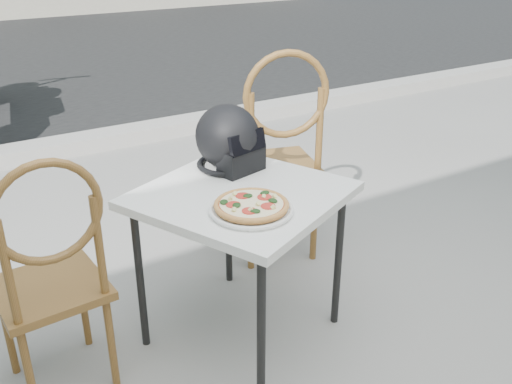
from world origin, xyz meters
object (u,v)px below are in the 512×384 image
pizza (251,205)px  helmet (229,140)px  cafe_chair_main (279,146)px  plate (251,210)px  cafe_table_main (241,205)px  cafe_chair_side (51,268)px

pizza → helmet: size_ratio=0.86×
pizza → cafe_chair_main: size_ratio=0.26×
helmet → cafe_chair_main: cafe_chair_main is taller
helmet → pizza: bearing=-122.4°
plate → pizza: (0.00, 0.00, 0.02)m
cafe_table_main → helmet: bearing=71.6°
helmet → cafe_chair_main: (0.42, 0.24, -0.18)m
plate → cafe_chair_side: cafe_chair_side is taller
cafe_table_main → cafe_chair_side: cafe_chair_side is taller
cafe_chair_side → pizza: bearing=157.6°
cafe_chair_main → helmet: bearing=45.6°
helmet → cafe_chair_main: 0.51m
cafe_table_main → cafe_chair_main: 0.69m
pizza → cafe_chair_side: 0.74m
plate → helmet: 0.46m
cafe_table_main → cafe_chair_side: (-0.75, 0.05, -0.08)m
plate → cafe_chair_side: (-0.69, 0.23, -0.15)m
pizza → helmet: (0.14, 0.42, 0.09)m
plate → pizza: 0.02m
cafe_chair_side → helmet: bearing=-170.8°
plate → pizza: bearing=76.5°
cafe_chair_main → pizza: bearing=65.7°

